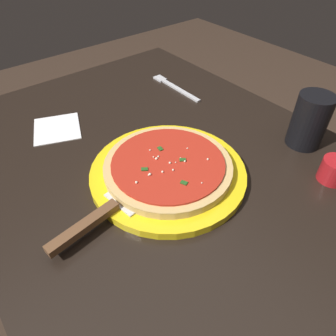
{
  "coord_description": "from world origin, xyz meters",
  "views": [
    {
      "loc": [
        -0.39,
        0.3,
        1.16
      ],
      "look_at": [
        -0.05,
        0.02,
        0.76
      ],
      "focal_mm": 32.88,
      "sensor_mm": 36.0,
      "label": 1
    }
  ],
  "objects": [
    {
      "name": "pizza_server",
      "position": [
        -0.07,
        0.18,
        0.76
      ],
      "size": [
        0.08,
        0.22,
        0.01
      ],
      "color": "silver",
      "rests_on": "serving_plate"
    },
    {
      "name": "cup_tall_drink",
      "position": [
        -0.15,
        -0.27,
        0.8
      ],
      "size": [
        0.07,
        0.07,
        0.12
      ],
      "primitive_type": "cylinder",
      "color": "black",
      "rests_on": "restaurant_table"
    },
    {
      "name": "napkin_folded_right",
      "position": [
        0.24,
        0.13,
        0.74
      ],
      "size": [
        0.14,
        0.14,
        0.0
      ],
      "primitive_type": "cube",
      "rotation": [
        0.0,
        0.0,
        -0.38
      ],
      "color": "white",
      "rests_on": "restaurant_table"
    },
    {
      "name": "pizza",
      "position": [
        -0.05,
        0.02,
        0.77
      ],
      "size": [
        0.24,
        0.24,
        0.02
      ],
      "color": "#DBB26B",
      "rests_on": "serving_plate"
    },
    {
      "name": "restaurant_table",
      "position": [
        0.0,
        0.0,
        0.59
      ],
      "size": [
        0.97,
        0.73,
        0.74
      ],
      "color": "black",
      "rests_on": "ground_plane"
    },
    {
      "name": "serving_plate",
      "position": [
        -0.05,
        0.02,
        0.75
      ],
      "size": [
        0.3,
        0.3,
        0.02
      ],
      "primitive_type": "cylinder",
      "color": "yellow",
      "rests_on": "restaurant_table"
    },
    {
      "name": "cup_small_sauce",
      "position": [
        -0.25,
        -0.21,
        0.77
      ],
      "size": [
        0.05,
        0.05,
        0.05
      ],
      "primitive_type": "cylinder",
      "color": "#B2191E",
      "rests_on": "restaurant_table"
    },
    {
      "name": "fork",
      "position": [
        0.22,
        -0.22,
        0.75
      ],
      "size": [
        0.19,
        0.02,
        0.0
      ],
      "color": "silver",
      "rests_on": "restaurant_table"
    },
    {
      "name": "ground_plane",
      "position": [
        0.0,
        0.0,
        0.0
      ],
      "size": [
        5.0,
        5.0,
        0.0
      ],
      "primitive_type": "plane",
      "color": "#38281E"
    }
  ]
}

